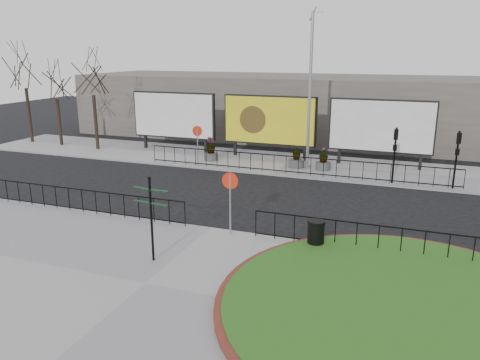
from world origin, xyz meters
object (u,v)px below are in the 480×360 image
at_px(litter_bin, 316,234).
at_px(planter_a, 211,151).
at_px(billboard_mid, 269,121).
at_px(planter_c, 323,161).
at_px(lamp_post, 310,89).
at_px(fingerpost_sign, 151,211).
at_px(planter_b, 296,160).

distance_m(litter_bin, planter_a, 14.80).
relative_size(billboard_mid, planter_c, 4.39).
xyz_separation_m(litter_bin, planter_a, (-9.19, 11.60, 0.06)).
bearing_deg(litter_bin, billboard_mid, 113.37).
distance_m(lamp_post, planter_a, 7.55).
xyz_separation_m(lamp_post, planter_a, (-6.34, -0.00, -4.11)).
xyz_separation_m(billboard_mid, lamp_post, (3.01, -1.97, 2.23)).
bearing_deg(planter_c, billboard_mid, 153.63).
bearing_deg(billboard_mid, lamp_post, -33.25).
bearing_deg(litter_bin, lamp_post, 103.83).
bearing_deg(planter_a, lamp_post, 0.00).
bearing_deg(planter_a, fingerpost_sign, -73.73).
xyz_separation_m(fingerpost_sign, litter_bin, (4.97, 2.87, -1.25)).
bearing_deg(lamp_post, planter_a, -180.00).
xyz_separation_m(lamp_post, planter_c, (0.97, -0.00, -4.17)).
bearing_deg(planter_c, planter_a, 180.00).
bearing_deg(lamp_post, fingerpost_sign, -98.30).
bearing_deg(planter_b, litter_bin, -73.10).
xyz_separation_m(lamp_post, litter_bin, (2.86, -11.60, -4.17)).
distance_m(fingerpost_sign, planter_a, 15.12).
distance_m(fingerpost_sign, litter_bin, 5.87).
distance_m(lamp_post, planter_c, 4.28).
height_order(planter_a, planter_c, planter_a).
height_order(lamp_post, fingerpost_sign, lamp_post).
xyz_separation_m(billboard_mid, planter_b, (2.34, -1.97, -1.99)).
bearing_deg(fingerpost_sign, planter_b, 93.65).
xyz_separation_m(billboard_mid, litter_bin, (5.86, -13.57, -1.94)).
height_order(billboard_mid, planter_b, billboard_mid).
height_order(litter_bin, planter_a, planter_a).
bearing_deg(planter_a, billboard_mid, 30.64).
bearing_deg(billboard_mid, planter_a, -149.36).
xyz_separation_m(planter_a, planter_b, (5.67, 0.00, -0.11)).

